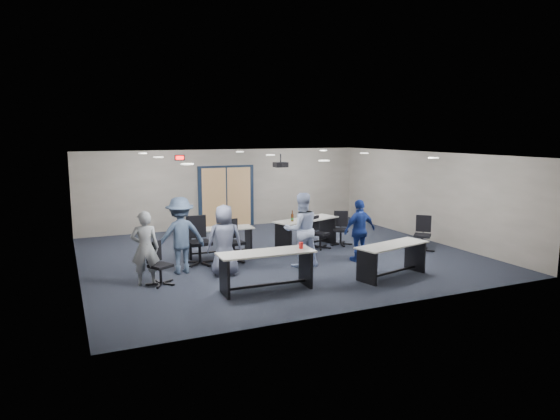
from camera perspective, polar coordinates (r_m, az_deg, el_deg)
name	(u,v)px	position (r m, az deg, el deg)	size (l,w,h in m)	color
floor	(278,255)	(13.51, -0.24, -5.17)	(10.00, 10.00, 0.00)	black
back_wall	(226,188)	(17.43, -6.19, 2.46)	(10.00, 0.04, 2.70)	gray
front_wall	(376,238)	(9.36, 10.87, -3.16)	(10.00, 0.04, 2.70)	gray
left_wall	(75,219)	(12.17, -22.37, -0.91)	(0.04, 9.00, 2.70)	gray
right_wall	(427,196)	(15.91, 16.50, 1.54)	(0.04, 9.00, 2.70)	gray
ceiling	(278,155)	(13.12, -0.25, 6.35)	(10.00, 9.00, 0.04)	silver
double_door	(226,197)	(17.43, -6.13, 1.47)	(2.00, 0.07, 2.20)	black
exit_sign	(180,158)	(16.88, -11.40, 5.88)	(0.32, 0.07, 0.18)	black
ceiling_projector	(281,165)	(13.71, 0.07, 5.22)	(0.35, 0.32, 0.37)	black
ceiling_can_lights	(274,155)	(13.35, -0.68, 6.26)	(6.24, 5.74, 0.02)	white
table_front_left	(267,264)	(10.45, -1.53, -6.17)	(2.05, 0.75, 0.96)	#A7A49D
table_front_right	(392,255)	(11.69, 12.70, -4.99)	(1.97, 1.05, 0.76)	#A7A49D
table_back_left	(219,237)	(13.48, -6.97, -3.05)	(1.87, 0.74, 0.74)	#A7A49D
table_back_right	(306,228)	(14.29, 3.01, -2.04)	(2.16, 1.32, 1.14)	#A7A49D
chair_back_a	(200,241)	(12.61, -9.18, -3.50)	(0.76, 0.76, 1.20)	black
chair_back_b	(234,241)	(12.78, -5.32, -3.55)	(0.67, 0.67, 1.07)	black
chair_back_c	(320,233)	(14.22, 4.63, -2.58)	(0.58, 0.58, 0.92)	black
chair_back_d	(341,229)	(14.70, 6.96, -2.12)	(0.62, 0.62, 0.98)	black
chair_loose_left	(160,264)	(11.12, -13.52, -6.02)	(0.59, 0.59, 0.93)	black
chair_loose_right	(422,234)	(14.35, 15.96, -2.65)	(0.62, 0.62, 0.99)	black
person_gray	(145,248)	(11.13, -15.17, -4.23)	(0.59, 0.39, 1.63)	gray
person_plaid	(225,240)	(11.53, -6.35, -3.46)	(0.81, 0.53, 1.65)	slate
person_lightblue	(301,230)	(12.25, 2.45, -2.26)	(0.89, 0.69, 1.83)	#BACCF6
person_navy	(360,230)	(12.91, 9.09, -2.32)	(0.93, 0.39, 1.59)	navy
person_back	(180,235)	(11.87, -11.32, -2.86)	(1.16, 0.67, 1.80)	#394A66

